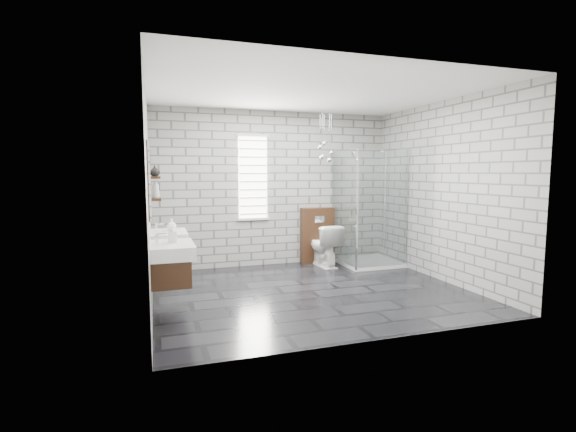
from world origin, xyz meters
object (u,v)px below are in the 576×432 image
cistern_panel (317,235)px  shower_enclosure (367,237)px  vanity_right (166,238)px  vanity_left (168,252)px  toilet (324,245)px

cistern_panel → shower_enclosure: 0.89m
vanity_right → vanity_left: bearing=-90.0°
vanity_right → toilet: bearing=18.5°
vanity_left → vanity_right: 0.99m
vanity_right → toilet: (2.68, 0.90, -0.39)m
cistern_panel → shower_enclosure: (0.73, -0.52, 0.00)m
vanity_left → cistern_panel: size_ratio=1.57×
shower_enclosure → toilet: bearing=164.8°
vanity_left → toilet: (2.68, 1.89, -0.39)m
vanity_left → cistern_panel: vanity_left is taller
cistern_panel → shower_enclosure: size_ratio=0.49×
shower_enclosure → vanity_left: bearing=-153.6°
vanity_left → cistern_panel: (2.68, 2.21, -0.26)m
vanity_right → cistern_panel: bearing=24.4°
shower_enclosure → toilet: size_ratio=2.75×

